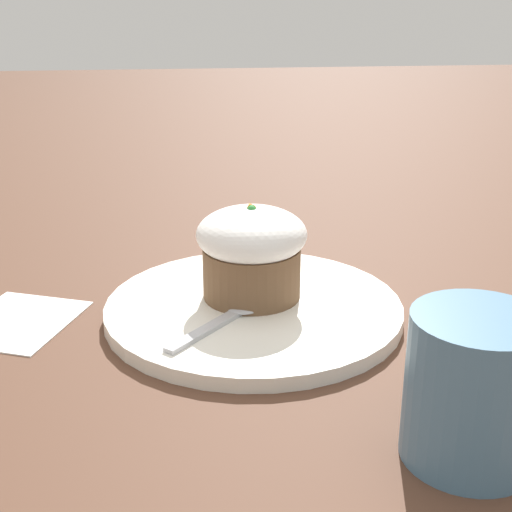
{
  "coord_description": "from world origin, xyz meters",
  "views": [
    {
      "loc": [
        -0.56,
        0.06,
        0.27
      ],
      "look_at": [
        0.01,
        -0.0,
        0.05
      ],
      "focal_mm": 50.0,
      "sensor_mm": 36.0,
      "label": 1
    }
  ],
  "objects": [
    {
      "name": "ground_plane",
      "position": [
        0.0,
        0.0,
        0.0
      ],
      "size": [
        4.0,
        4.0,
        0.0
      ],
      "primitive_type": "plane",
      "color": "#513323"
    },
    {
      "name": "dessert_plate",
      "position": [
        0.0,
        0.0,
        0.01
      ],
      "size": [
        0.26,
        0.26,
        0.01
      ],
      "color": "white",
      "rests_on": "ground_plane"
    },
    {
      "name": "carrot_cake",
      "position": [
        0.01,
        -0.0,
        0.05
      ],
      "size": [
        0.1,
        0.1,
        0.08
      ],
      "color": "brown",
      "rests_on": "dessert_plate"
    },
    {
      "name": "spoon",
      "position": [
        -0.03,
        0.02,
        0.02
      ],
      "size": [
        0.1,
        0.09,
        0.01
      ],
      "color": "#B7B7BC",
      "rests_on": "dessert_plate"
    },
    {
      "name": "coffee_cup",
      "position": [
        -0.21,
        -0.11,
        0.05
      ],
      "size": [
        0.11,
        0.08,
        0.09
      ],
      "color": "teal",
      "rests_on": "ground_plane"
    },
    {
      "name": "paper_napkin",
      "position": [
        0.01,
        0.2,
        0.0
      ],
      "size": [
        0.13,
        0.12,
        0.0
      ],
      "color": "white",
      "rests_on": "ground_plane"
    }
  ]
}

